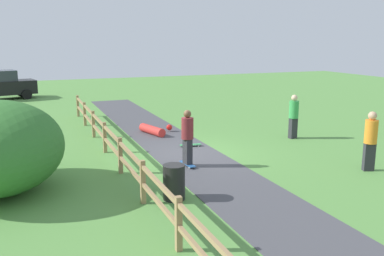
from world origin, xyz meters
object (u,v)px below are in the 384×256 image
(skater_fallen, at_px, (153,130))
(skateboard_loose, at_px, (191,145))
(trash_bin, at_px, (174,182))
(skater_riding, at_px, (187,135))
(bystander_orange, at_px, (371,138))
(bystander_green, at_px, (294,114))
(parked_car_black, at_px, (1,85))

(skater_fallen, bearing_deg, skateboard_loose, -75.30)
(trash_bin, distance_m, skateboard_loose, 5.28)
(skater_riding, xyz_separation_m, bystander_orange, (5.03, -2.43, 0.00))
(bystander_green, bearing_deg, skater_riding, -158.98)
(bystander_orange, bearing_deg, skater_riding, 154.21)
(skater_riding, distance_m, skateboard_loose, 2.65)
(skater_fallen, xyz_separation_m, bystander_orange, (4.72, -7.28, 0.83))
(skater_fallen, xyz_separation_m, skateboard_loose, (0.68, -2.58, -0.11))
(bystander_orange, bearing_deg, skateboard_loose, 130.69)
(skater_fallen, height_order, bystander_green, bystander_green)
(skater_riding, bearing_deg, skateboard_loose, 66.31)
(bystander_orange, bearing_deg, parked_car_black, 117.63)
(skater_fallen, height_order, parked_car_black, parked_car_black)
(trash_bin, height_order, bystander_green, bystander_green)
(bystander_orange, height_order, bystander_green, bystander_orange)
(bystander_orange, relative_size, parked_car_black, 0.41)
(skater_riding, relative_size, bystander_green, 1.01)
(trash_bin, relative_size, bystander_green, 0.50)
(skater_fallen, distance_m, skateboard_loose, 2.67)
(skateboard_loose, xyz_separation_m, bystander_orange, (4.04, -4.70, 0.94))
(trash_bin, xyz_separation_m, parked_car_black, (-4.76, 21.25, 0.51))
(skater_fallen, bearing_deg, skater_riding, -93.76)
(skater_fallen, bearing_deg, parked_car_black, 114.63)
(bystander_green, bearing_deg, parked_car_black, 124.47)
(skateboard_loose, bearing_deg, skater_riding, -113.69)
(skater_fallen, bearing_deg, bystander_orange, -57.05)
(skater_riding, bearing_deg, bystander_green, 21.02)
(trash_bin, relative_size, skateboard_loose, 1.10)
(trash_bin, xyz_separation_m, skateboard_loose, (2.31, 4.73, -0.36))
(skater_riding, distance_m, parked_car_black, 19.74)
(skater_riding, bearing_deg, trash_bin, -118.06)
(trash_bin, relative_size, parked_car_black, 0.20)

